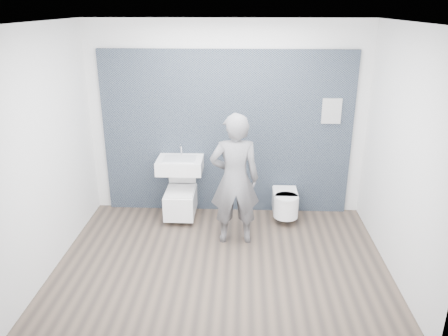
{
  "coord_description": "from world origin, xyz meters",
  "views": [
    {
      "loc": [
        0.23,
        -4.63,
        2.98
      ],
      "look_at": [
        0.0,
        0.6,
        1.0
      ],
      "focal_mm": 35.0,
      "sensor_mm": 36.0,
      "label": 1
    }
  ],
  "objects_px": {
    "toilet_square": "(181,200)",
    "toilet_rounded": "(285,203)",
    "washbasin": "(180,165)",
    "visitor": "(235,180)"
  },
  "relations": [
    {
      "from": "washbasin",
      "to": "toilet_rounded",
      "type": "height_order",
      "value": "washbasin"
    },
    {
      "from": "washbasin",
      "to": "visitor",
      "type": "bearing_deg",
      "value": -40.51
    },
    {
      "from": "washbasin",
      "to": "toilet_square",
      "type": "relative_size",
      "value": 0.79
    },
    {
      "from": "toilet_square",
      "to": "visitor",
      "type": "relative_size",
      "value": 0.47
    },
    {
      "from": "washbasin",
      "to": "visitor",
      "type": "height_order",
      "value": "visitor"
    },
    {
      "from": "toilet_rounded",
      "to": "visitor",
      "type": "bearing_deg",
      "value": -139.42
    },
    {
      "from": "washbasin",
      "to": "toilet_rounded",
      "type": "bearing_deg",
      "value": -2.22
    },
    {
      "from": "toilet_square",
      "to": "toilet_rounded",
      "type": "xyz_separation_m",
      "value": [
        1.53,
        0.0,
        -0.01
      ]
    },
    {
      "from": "toilet_square",
      "to": "toilet_rounded",
      "type": "relative_size",
      "value": 1.36
    },
    {
      "from": "washbasin",
      "to": "toilet_rounded",
      "type": "relative_size",
      "value": 1.08
    }
  ]
}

